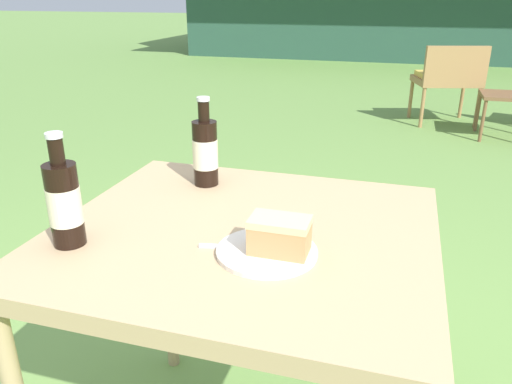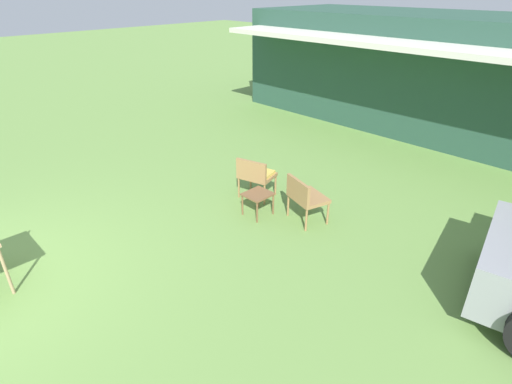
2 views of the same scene
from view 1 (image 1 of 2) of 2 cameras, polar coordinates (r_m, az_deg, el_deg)
The scene contains 7 objects.
wicker_chair_cushioned at distance 5.39m, azimuth 21.14°, elevation 12.21°, with size 0.70×0.62×0.78m.
garden_side_table at distance 5.06m, azimuth 26.51°, elevation 9.39°, with size 0.40×0.43×0.40m.
patio_table at distance 1.16m, azimuth -1.42°, elevation -7.60°, with size 0.84×0.77×0.75m.
cake_on_plate at distance 1.00m, azimuth 2.12°, elevation -5.69°, with size 0.21×0.21×0.08m.
cola_bottle_near at distance 1.36m, azimuth -5.82°, elevation 4.65°, with size 0.07×0.07×0.24m.
cola_bottle_far at distance 1.09m, azimuth -21.07°, elevation -1.12°, with size 0.07×0.07×0.24m.
fork at distance 1.04m, azimuth -1.52°, elevation -6.32°, with size 0.18×0.05×0.01m.
Camera 1 is at (0.31, -0.96, 1.25)m, focal length 35.00 mm.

